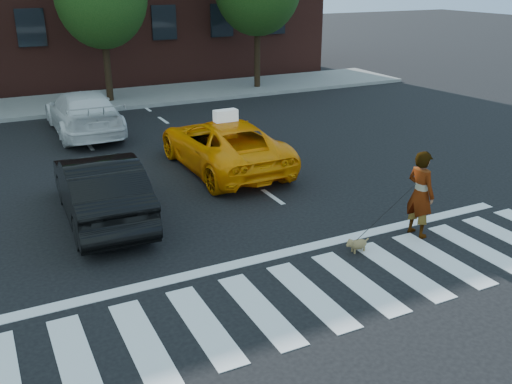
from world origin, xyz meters
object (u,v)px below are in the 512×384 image
dog (357,244)px  black_sedan (100,188)px  woman (420,194)px  taxi (223,144)px  white_suv (84,112)px

dog → black_sedan: bearing=140.0°
woman → taxi: bearing=12.5°
white_suv → woman: (4.73, -11.52, 0.19)m
woman → black_sedan: bearing=51.1°
taxi → white_suv: size_ratio=1.00×
woman → dog: 1.80m
black_sedan → woman: bearing=148.7°
black_sedan → white_suv: bearing=-96.0°
taxi → black_sedan: 4.41m
woman → dog: bearing=88.0°
taxi → black_sedan: size_ratio=1.13×
taxi → dog: (0.29, -6.00, -0.54)m
white_suv → black_sedan: bearing=82.1°
white_suv → woman: 12.45m
black_sedan → white_suv: size_ratio=0.89×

